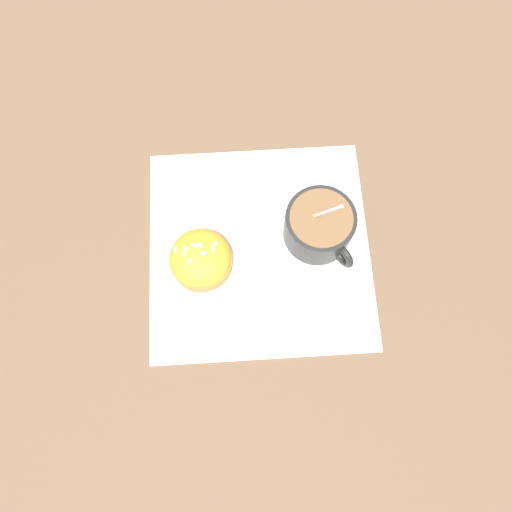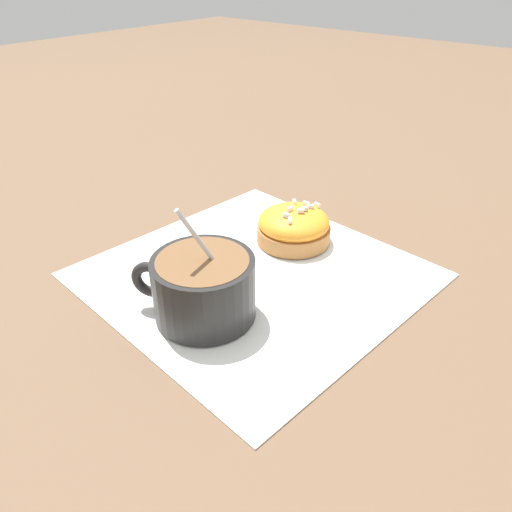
% 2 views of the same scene
% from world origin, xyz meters
% --- Properties ---
extents(ground_plane, '(3.00, 3.00, 0.00)m').
position_xyz_m(ground_plane, '(0.00, 0.00, 0.00)').
color(ground_plane, brown).
extents(paper_napkin, '(0.31, 0.31, 0.00)m').
position_xyz_m(paper_napkin, '(0.00, 0.00, 0.00)').
color(paper_napkin, white).
rests_on(paper_napkin, ground_plane).
extents(coffee_cup, '(0.09, 0.10, 0.11)m').
position_xyz_m(coffee_cup, '(0.08, 0.01, 0.03)').
color(coffee_cup, black).
rests_on(coffee_cup, paper_napkin).
extents(frosted_pastry, '(0.08, 0.08, 0.04)m').
position_xyz_m(frosted_pastry, '(-0.08, -0.01, 0.02)').
color(frosted_pastry, '#B2753D').
rests_on(frosted_pastry, paper_napkin).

